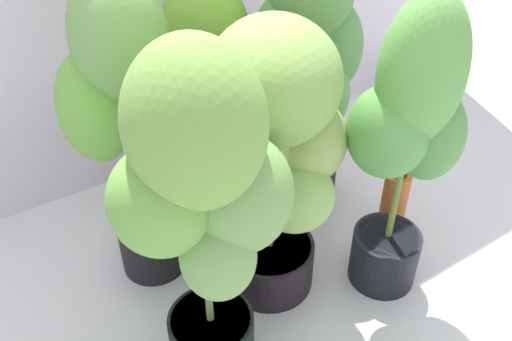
% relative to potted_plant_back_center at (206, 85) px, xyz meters
% --- Properties ---
extents(ground_plane, '(8.00, 8.00, 0.00)m').
position_rel_potted_plant_back_center_xyz_m(ground_plane, '(-0.04, -0.55, -0.48)').
color(ground_plane, silver).
rests_on(ground_plane, ground).
extents(potted_plant_back_center, '(0.38, 0.36, 0.83)m').
position_rel_potted_plant_back_center_xyz_m(potted_plant_back_center, '(0.00, 0.00, 0.00)').
color(potted_plant_back_center, '#925735').
rests_on(potted_plant_back_center, ground).
extents(potted_plant_center, '(0.50, 0.49, 0.89)m').
position_rel_potted_plant_back_center_xyz_m(potted_plant_center, '(-0.05, -0.47, 0.06)').
color(potted_plant_center, black).
rests_on(potted_plant_center, ground).
extents(potted_plant_front_right, '(0.36, 0.30, 0.95)m').
position_rel_potted_plant_back_center_xyz_m(potted_plant_front_right, '(0.26, -0.65, 0.07)').
color(potted_plant_front_right, black).
rests_on(potted_plant_front_right, ground).
extents(potted_plant_back_right, '(0.42, 0.39, 1.02)m').
position_rel_potted_plant_back_center_xyz_m(potted_plant_back_right, '(0.29, -0.17, 0.11)').
color(potted_plant_back_right, '#2D1D22').
rests_on(potted_plant_back_right, ground).
extents(potted_plant_front_left, '(0.47, 0.38, 0.97)m').
position_rel_potted_plant_back_center_xyz_m(potted_plant_front_left, '(-0.34, -0.63, 0.11)').
color(potted_plant_front_left, black).
rests_on(potted_plant_front_left, ground).
extents(potted_plant_back_left, '(0.40, 0.35, 0.98)m').
position_rel_potted_plant_back_center_xyz_m(potted_plant_back_left, '(-0.36, -0.19, 0.14)').
color(potted_plant_back_left, black).
rests_on(potted_plant_back_left, ground).
extents(nutrient_bottle, '(0.09, 0.09, 0.25)m').
position_rel_potted_plant_back_center_xyz_m(nutrient_bottle, '(0.45, -0.49, -0.36)').
color(nutrient_bottle, '#C25C24').
rests_on(nutrient_bottle, ground).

